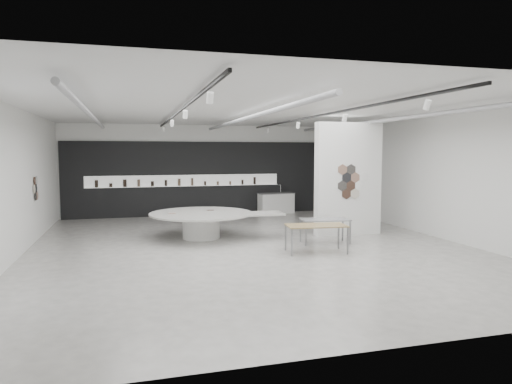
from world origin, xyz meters
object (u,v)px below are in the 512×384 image
object	(u,v)px
display_island	(203,221)
kitchen_counter	(276,203)
partition_column	(348,179)
sample_table_wood	(316,227)
sample_table_stone	(325,221)

from	to	relation	value
display_island	kitchen_counter	bearing A→B (deg)	53.90
partition_column	kitchen_counter	size ratio (longest dim) A/B	2.21
sample_table_wood	kitchen_counter	world-z (taller)	kitchen_counter
sample_table_stone	partition_column	bearing A→B (deg)	40.63
sample_table_wood	kitchen_counter	bearing A→B (deg)	79.70
sample_table_wood	sample_table_stone	bearing A→B (deg)	55.71
display_island	kitchen_counter	distance (m)	6.32
partition_column	sample_table_wood	xyz separation A→B (m)	(-2.02, -2.18, -1.11)
partition_column	sample_table_wood	bearing A→B (deg)	-132.80
sample_table_wood	partition_column	bearing A→B (deg)	47.20
partition_column	sample_table_stone	size ratio (longest dim) A/B	2.46
sample_table_wood	sample_table_stone	distance (m)	1.31
sample_table_wood	kitchen_counter	xyz separation A→B (m)	(1.40, 7.72, -0.24)
partition_column	display_island	distance (m)	4.80
sample_table_stone	display_island	bearing A→B (deg)	152.45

